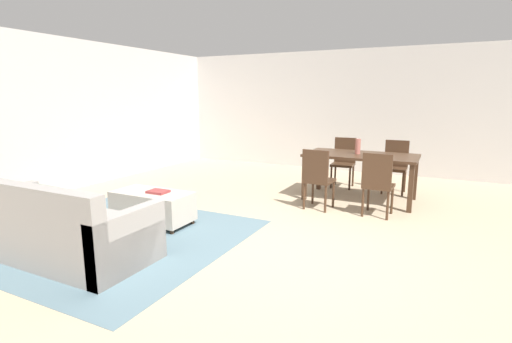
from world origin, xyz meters
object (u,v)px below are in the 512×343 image
dining_chair_near_left (317,176)px  vase_centerpiece (358,146)px  dining_chair_near_right (378,181)px  ottoman_table (153,206)px  couch (54,230)px  book_on_ottoman (158,192)px  dining_chair_far_left (344,159)px  dining_chair_far_right (395,163)px  dining_table (361,160)px

dining_chair_near_left → vase_centerpiece: (0.40, 0.87, 0.36)m
dining_chair_near_left → dining_chair_near_right: (0.86, 0.03, 0.00)m
ottoman_table → vase_centerpiece: vase_centerpiece is taller
couch → book_on_ottoman: couch is taller
ottoman_table → dining_chair_far_left: (1.75, 3.30, 0.27)m
dining_chair_near_right → dining_chair_far_right: size_ratio=1.00×
dining_chair_far_left → ottoman_table: bearing=-118.0°
dining_chair_far_right → vase_centerpiece: (-0.51, -0.79, 0.36)m
dining_chair_near_right → dining_chair_far_right: bearing=88.5°
dining_chair_near_left → vase_centerpiece: size_ratio=3.73×
dining_chair_far_left → dining_chair_near_right: bearing=-62.0°
ottoman_table → book_on_ottoman: 0.23m
dining_chair_far_left → dining_chair_far_right: 0.92m
dining_chair_far_left → vase_centerpiece: vase_centerpiece is taller
dining_table → dining_chair_far_right: size_ratio=1.91×
dining_table → dining_chair_far_right: (0.45, 0.80, -0.15)m
vase_centerpiece → dining_chair_near_left: bearing=-114.3°
dining_chair_near_right → couch: bearing=-134.2°
vase_centerpiece → book_on_ottoman: 3.25m
dining_table → dining_chair_near_left: bearing=-117.7°
dining_table → vase_centerpiece: vase_centerpiece is taller
couch → ottoman_table: couch is taller
dining_chair_near_right → dining_chair_far_left: size_ratio=1.00×
couch → dining_table: size_ratio=1.24×
dining_chair_near_left → dining_chair_near_right: size_ratio=1.00×
dining_chair_near_left → book_on_ottoman: dining_chair_near_left is taller
dining_chair_near_left → book_on_ottoman: bearing=-135.9°
dining_chair_far_left → dining_chair_near_left: bearing=-89.4°
ottoman_table → dining_chair_far_left: bearing=62.0°
dining_table → dining_chair_near_right: 0.94m
ottoman_table → vase_centerpiece: size_ratio=4.34×
vase_centerpiece → couch: bearing=-122.3°
dining_table → vase_centerpiece: (-0.06, 0.01, 0.21)m
couch → dining_chair_near_left: (1.99, 2.89, 0.23)m
dining_chair_far_left → book_on_ottoman: bearing=-116.5°
ottoman_table → dining_chair_far_right: 4.23m
dining_chair_near_left → dining_table: bearing=62.3°
book_on_ottoman → dining_chair_far_left: bearing=63.5°
dining_chair_far_left → vase_centerpiece: bearing=-63.1°
dining_chair_far_right → dining_table: bearing=-119.5°
ottoman_table → book_on_ottoman: size_ratio=4.12×
ottoman_table → vase_centerpiece: bearing=48.8°
couch → dining_table: couch is taller
dining_chair_far_right → book_on_ottoman: dining_chair_far_right is taller
dining_chair_far_right → dining_chair_far_left: bearing=178.2°
ottoman_table → dining_chair_far_left: dining_chair_far_left is taller
ottoman_table → dining_chair_far_right: bearing=50.7°
couch → dining_chair_near_right: 4.09m
dining_chair_near_right → dining_chair_far_right: (0.04, 1.63, 0.00)m
dining_chair_far_left → vase_centerpiece: 0.99m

